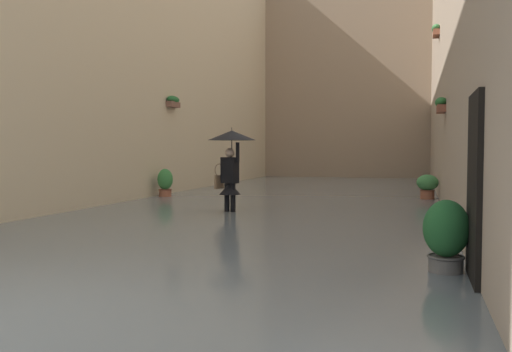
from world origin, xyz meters
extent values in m
plane|color=#605B56|center=(0.00, -12.20, 0.00)|extent=(60.98, 60.98, 0.00)
cube|color=slate|center=(0.00, -12.20, 0.07)|extent=(9.18, 30.39, 0.14)
cube|color=black|center=(-4.17, -2.73, 1.10)|extent=(0.08, 1.10, 2.20)
cube|color=brown|center=(-4.09, -10.09, 2.54)|extent=(0.20, 0.70, 0.18)
ellipsoid|color=#2D7033|center=(-4.09, -10.09, 2.70)|extent=(0.28, 0.76, 0.24)
cube|color=#9E563D|center=(-4.09, -14.81, 5.26)|extent=(0.20, 0.70, 0.18)
ellipsoid|color=#428947|center=(-4.09, -14.81, 5.42)|extent=(0.28, 0.76, 0.24)
cube|color=beige|center=(5.09, -12.20, 5.62)|extent=(1.80, 28.39, 11.25)
cube|color=brown|center=(4.09, -12.73, 3.04)|extent=(0.20, 0.70, 0.18)
ellipsoid|color=#23602D|center=(4.09, -12.73, 3.20)|extent=(0.28, 0.76, 0.24)
cube|color=gray|center=(0.00, -25.29, 5.05)|extent=(11.98, 1.80, 10.11)
cube|color=black|center=(0.67, -8.28, 0.05)|extent=(0.19, 0.26, 0.10)
cylinder|color=black|center=(0.67, -8.28, 0.45)|extent=(0.15, 0.15, 0.70)
cube|color=black|center=(0.50, -8.22, 0.05)|extent=(0.19, 0.26, 0.10)
cylinder|color=black|center=(0.50, -8.22, 0.45)|extent=(0.15, 0.15, 0.70)
cube|color=black|center=(0.58, -8.25, 1.10)|extent=(0.43, 0.34, 0.60)
cone|color=black|center=(0.58, -8.25, 0.68)|extent=(0.64, 0.64, 0.28)
sphere|color=#DBB293|center=(0.58, -8.25, 1.50)|extent=(0.22, 0.22, 0.22)
cylinder|color=black|center=(0.37, -8.17, 1.52)|extent=(0.11, 0.11, 0.44)
cylinder|color=black|center=(0.80, -8.33, 1.16)|extent=(0.11, 0.11, 0.48)
cylinder|color=black|center=(0.53, -8.23, 1.65)|extent=(0.02, 0.02, 0.50)
cone|color=black|center=(0.53, -8.23, 1.90)|extent=(1.10, 1.10, 0.22)
cylinder|color=black|center=(0.53, -8.23, 2.04)|extent=(0.01, 0.01, 0.08)
cube|color=#8C6B4C|center=(0.88, -8.34, 0.82)|extent=(0.15, 0.28, 0.32)
torus|color=#8C6B4C|center=(0.88, -8.34, 1.10)|extent=(0.12, 0.29, 0.30)
cylinder|color=#9E563D|center=(-3.86, -12.96, 0.19)|extent=(0.40, 0.40, 0.39)
torus|color=brown|center=(-3.86, -12.96, 0.39)|extent=(0.43, 0.43, 0.04)
ellipsoid|color=#428947|center=(-3.86, -12.96, 0.62)|extent=(0.62, 0.62, 0.46)
cylinder|color=#66605B|center=(-3.90, -3.08, 0.16)|extent=(0.40, 0.40, 0.32)
torus|color=#56524E|center=(-3.90, -3.08, 0.32)|extent=(0.43, 0.43, 0.04)
ellipsoid|color=#23602D|center=(-3.90, -3.08, 0.66)|extent=(0.53, 0.53, 0.67)
cylinder|color=#9E563D|center=(3.83, -11.55, 0.17)|extent=(0.37, 0.37, 0.35)
torus|color=brown|center=(3.83, -11.55, 0.35)|extent=(0.41, 0.41, 0.04)
ellipsoid|color=#387F3D|center=(3.83, -11.55, 0.67)|extent=(0.47, 0.47, 0.64)
camera|label=1|loc=(-3.55, 3.65, 1.58)|focal=38.33mm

